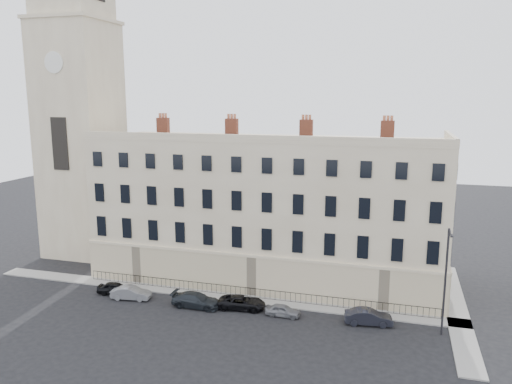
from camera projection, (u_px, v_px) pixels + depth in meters
ground at (300, 330)px, 41.79m from camera, size 160.00×160.00×0.00m
terrace at (268, 209)px, 53.30m from camera, size 36.22×12.22×17.00m
church_tower at (79, 102)px, 59.68m from camera, size 8.00×8.13×44.00m
pavement_terrace at (210, 295)px, 49.23m from camera, size 48.00×2.00×0.12m
pavement_east_return at (456, 309)px, 45.77m from camera, size 2.00×24.00×0.12m
railings at (250, 293)px, 48.42m from camera, size 35.00×0.04×0.96m
car_a at (115, 288)px, 49.38m from camera, size 3.72×1.89×1.21m
car_b at (131, 293)px, 48.16m from camera, size 3.96×1.85×1.25m
car_c at (196, 300)px, 46.36m from camera, size 4.66×1.91×1.35m
car_d at (242, 302)px, 45.99m from camera, size 4.56×2.48×1.21m
car_e at (283, 310)px, 44.44m from camera, size 3.16×1.30×1.07m
car_f at (368, 317)px, 42.80m from camera, size 4.23×1.99×1.34m
streetlamp at (446, 277)px, 40.04m from camera, size 0.26×1.96×9.04m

